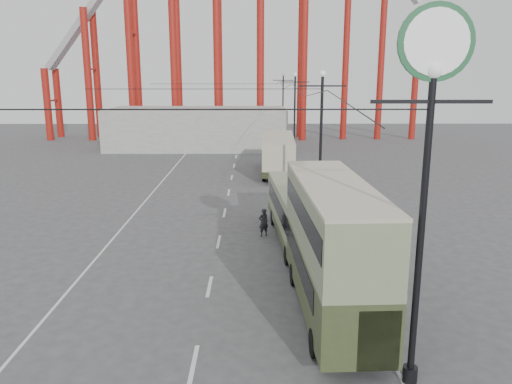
{
  "coord_description": "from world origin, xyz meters",
  "views": [
    {
      "loc": [
        0.9,
        -16.26,
        8.96
      ],
      "look_at": [
        1.07,
        9.28,
        3.0
      ],
      "focal_mm": 35.0,
      "sensor_mm": 36.0,
      "label": 1
    }
  ],
  "objects_px": {
    "single_decker_cream": "(278,153)",
    "double_decker_bus": "(332,242)",
    "lamp_post_near": "(430,118)",
    "single_decker_green": "(299,212)",
    "pedestrian": "(264,222)"
  },
  "relations": [
    {
      "from": "single_decker_green",
      "to": "pedestrian",
      "type": "xyz_separation_m",
      "value": [
        -1.93,
        0.86,
        -0.85
      ]
    },
    {
      "from": "double_decker_bus",
      "to": "single_decker_cream",
      "type": "bearing_deg",
      "value": 89.01
    },
    {
      "from": "lamp_post_near",
      "to": "pedestrian",
      "type": "xyz_separation_m",
      "value": [
        -4.09,
        14.01,
        -7.05
      ]
    },
    {
      "from": "lamp_post_near",
      "to": "double_decker_bus",
      "type": "relative_size",
      "value": 1.11
    },
    {
      "from": "lamp_post_near",
      "to": "single_decker_cream",
      "type": "height_order",
      "value": "lamp_post_near"
    },
    {
      "from": "single_decker_cream",
      "to": "single_decker_green",
      "type": "bearing_deg",
      "value": -87.05
    },
    {
      "from": "pedestrian",
      "to": "lamp_post_near",
      "type": "bearing_deg",
      "value": 79.88
    },
    {
      "from": "lamp_post_near",
      "to": "single_decker_green",
      "type": "xyz_separation_m",
      "value": [
        -2.16,
        13.15,
        -6.19
      ]
    },
    {
      "from": "lamp_post_near",
      "to": "double_decker_bus",
      "type": "bearing_deg",
      "value": 110.9
    },
    {
      "from": "single_decker_green",
      "to": "lamp_post_near",
      "type": "bearing_deg",
      "value": -84.32
    },
    {
      "from": "single_decker_cream",
      "to": "double_decker_bus",
      "type": "bearing_deg",
      "value": -86.28
    },
    {
      "from": "double_decker_bus",
      "to": "single_decker_cream",
      "type": "relative_size",
      "value": 0.86
    },
    {
      "from": "single_decker_green",
      "to": "single_decker_cream",
      "type": "relative_size",
      "value": 0.94
    },
    {
      "from": "double_decker_bus",
      "to": "single_decker_cream",
      "type": "xyz_separation_m",
      "value": [
        -0.58,
        28.33,
        -0.94
      ]
    },
    {
      "from": "lamp_post_near",
      "to": "single_decker_cream",
      "type": "relative_size",
      "value": 0.96
    }
  ]
}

